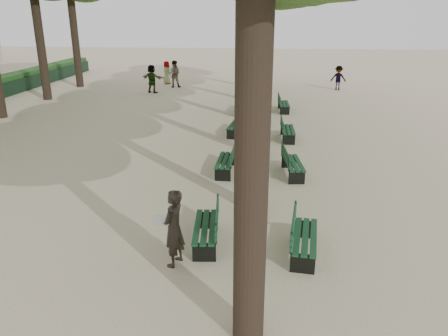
{
  "coord_description": "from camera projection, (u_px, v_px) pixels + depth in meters",
  "views": [
    {
      "loc": [
        1.69,
        -8.04,
        5.17
      ],
      "look_at": [
        0.6,
        3.0,
        1.2
      ],
      "focal_mm": 35.0,
      "sensor_mm": 36.0,
      "label": 1
    }
  ],
  "objects": [
    {
      "name": "bench_left_1",
      "position": [
        225.0,
        165.0,
        14.81
      ],
      "size": [
        0.61,
        1.81,
        0.92
      ],
      "color": "black",
      "rests_on": "ground"
    },
    {
      "name": "bench_left_3",
      "position": [
        242.0,
        108.0,
        23.6
      ],
      "size": [
        0.74,
        1.85,
        0.92
      ],
      "color": "black",
      "rests_on": "ground"
    },
    {
      "name": "bench_left_0",
      "position": [
        206.0,
        233.0,
        10.25
      ],
      "size": [
        0.72,
        1.84,
        0.92
      ],
      "color": "black",
      "rests_on": "ground"
    },
    {
      "name": "bench_right_1",
      "position": [
        293.0,
        168.0,
        14.55
      ],
      "size": [
        0.77,
        1.85,
        0.92
      ],
      "color": "black",
      "rests_on": "ground"
    },
    {
      "name": "pedestrian_b",
      "position": [
        338.0,
        78.0,
        30.52
      ],
      "size": [
        1.11,
        0.55,
        1.65
      ],
      "primitive_type": "imported",
      "rotation": [
        0.0,
        0.0,
        2.93
      ],
      "color": "#262628",
      "rests_on": "ground"
    },
    {
      "name": "pedestrian_a",
      "position": [
        174.0,
        74.0,
        31.51
      ],
      "size": [
        0.95,
        0.45,
        1.91
      ],
      "primitive_type": "imported",
      "rotation": [
        0.0,
        0.0,
        3.21
      ],
      "color": "#262628",
      "rests_on": "ground"
    },
    {
      "name": "bench_right_0",
      "position": [
        304.0,
        243.0,
        9.8
      ],
      "size": [
        0.76,
        1.85,
        0.92
      ],
      "color": "black",
      "rests_on": "ground"
    },
    {
      "name": "bench_left_2",
      "position": [
        236.0,
        129.0,
        19.42
      ],
      "size": [
        0.77,
        1.85,
        0.92
      ],
      "color": "black",
      "rests_on": "ground"
    },
    {
      "name": "pedestrian_d",
      "position": [
        167.0,
        73.0,
        33.02
      ],
      "size": [
        0.82,
        0.83,
        1.7
      ],
      "primitive_type": "imported",
      "rotation": [
        0.0,
        0.0,
        2.33
      ],
      "color": "#262628",
      "rests_on": "ground"
    },
    {
      "name": "bench_right_2",
      "position": [
        288.0,
        133.0,
        18.68
      ],
      "size": [
        0.62,
        1.81,
        0.92
      ],
      "color": "black",
      "rests_on": "ground"
    },
    {
      "name": "ground",
      "position": [
        183.0,
        266.0,
        9.44
      ],
      "size": [
        120.0,
        120.0,
        0.0
      ],
      "primitive_type": "plane",
      "color": "#C7B697",
      "rests_on": "ground"
    },
    {
      "name": "pedestrian_e",
      "position": [
        152.0,
        79.0,
        29.36
      ],
      "size": [
        1.75,
        0.97,
        1.87
      ],
      "primitive_type": "imported",
      "rotation": [
        0.0,
        0.0,
        2.77
      ],
      "color": "#262628",
      "rests_on": "ground"
    },
    {
      "name": "bench_right_3",
      "position": [
        284.0,
        107.0,
        23.95
      ],
      "size": [
        0.65,
        1.82,
        0.92
      ],
      "color": "black",
      "rests_on": "ground"
    },
    {
      "name": "man_with_map",
      "position": [
        174.0,
        228.0,
        9.22
      ],
      "size": [
        0.71,
        0.77,
        1.73
      ],
      "color": "black",
      "rests_on": "ground"
    }
  ]
}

